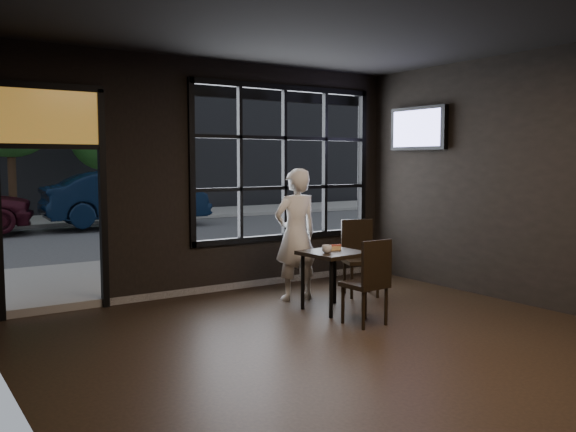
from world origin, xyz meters
TOP-DOWN VIEW (x-y plane):
  - floor at (0.00, 0.00)m, footprint 6.00×7.00m
  - ceiling at (0.00, 0.00)m, footprint 6.00×7.00m
  - wall_left at (-3.00, 0.00)m, footprint 0.04×7.00m
  - window_frame at (1.20, 3.50)m, footprint 3.06×0.12m
  - stained_transom at (-2.10, 3.50)m, footprint 1.20×0.06m
  - cafe_table at (0.77, 1.76)m, footprint 0.72×0.72m
  - chair_near at (0.67, 1.06)m, footprint 0.44×0.44m
  - chair_window at (1.59, 2.20)m, footprint 0.58×0.58m
  - man at (0.72, 2.50)m, footprint 0.65×0.44m
  - hotdog at (0.84, 1.84)m, footprint 0.21×0.11m
  - cup at (0.62, 1.70)m, footprint 0.13×0.13m
  - tv at (2.93, 2.49)m, footprint 0.12×1.09m
  - navy_car at (1.81, 12.32)m, footprint 4.51×1.83m
  - tree_left at (-0.69, 14.78)m, footprint 2.72×2.72m
  - tree_right at (2.13, 15.28)m, footprint 2.16×2.16m

SIDE VIEW (x-z plane):
  - floor at x=0.00m, z-range -0.02..0.00m
  - cafe_table at x=0.77m, z-range 0.00..0.74m
  - chair_near at x=0.67m, z-range 0.00..0.97m
  - chair_window at x=1.59m, z-range 0.00..1.02m
  - hotdog at x=0.84m, z-range 0.73..0.79m
  - cup at x=0.62m, z-range 0.73..0.83m
  - navy_car at x=1.81m, z-range 0.10..1.56m
  - man at x=0.72m, z-range 0.00..1.73m
  - wall_left at x=-3.00m, z-range 0.00..3.20m
  - window_frame at x=1.20m, z-range 0.66..2.94m
  - tv at x=2.93m, z-range 1.99..2.63m
  - stained_transom at x=-2.10m, z-range 2.00..2.70m
  - tree_right at x=2.13m, z-range 0.75..4.45m
  - ceiling at x=0.00m, z-range 3.20..3.22m
  - tree_left at x=-0.69m, z-range 0.95..5.59m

